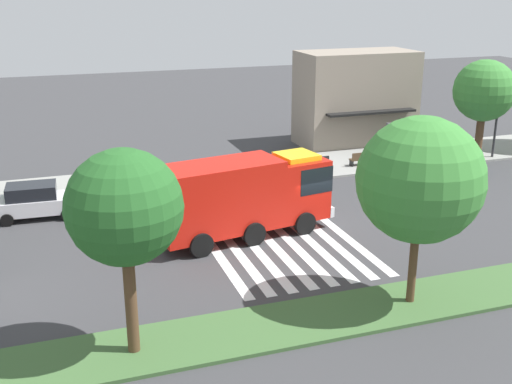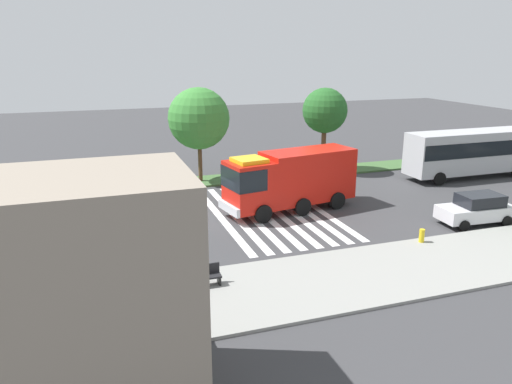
# 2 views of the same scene
# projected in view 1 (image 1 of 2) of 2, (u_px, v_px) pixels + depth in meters

# --- Properties ---
(ground_plane) EXTENTS (120.00, 120.00, 0.00)m
(ground_plane) POSITION_uv_depth(u_px,v_px,m) (313.00, 226.00, 31.36)
(ground_plane) COLOR #38383A
(sidewalk) EXTENTS (60.00, 5.61, 0.14)m
(sidewalk) POSITION_uv_depth(u_px,v_px,m) (250.00, 172.00, 40.13)
(sidewalk) COLOR gray
(sidewalk) RESTS_ON ground_plane
(median_strip) EXTENTS (60.00, 3.00, 0.14)m
(median_strip) POSITION_uv_depth(u_px,v_px,m) (404.00, 303.00, 23.72)
(median_strip) COLOR #3D6033
(median_strip) RESTS_ON ground_plane
(crosswalk) EXTENTS (6.75, 12.59, 0.01)m
(crosswalk) POSITION_uv_depth(u_px,v_px,m) (271.00, 232.00, 30.67)
(crosswalk) COLOR silver
(crosswalk) RESTS_ON ground_plane
(fire_truck) EXTENTS (8.94, 3.96, 3.74)m
(fire_truck) POSITION_uv_depth(u_px,v_px,m) (247.00, 193.00, 29.64)
(fire_truck) COLOR red
(fire_truck) RESTS_ON ground_plane
(parked_car_west) EXTENTS (4.45, 2.26, 1.78)m
(parked_car_west) POSITION_uv_depth(u_px,v_px,m) (36.00, 201.00, 32.29)
(parked_car_west) COLOR silver
(parked_car_west) RESTS_ON ground_plane
(parked_car_mid) EXTENTS (4.31, 2.15, 1.69)m
(parked_car_mid) POSITION_uv_depth(u_px,v_px,m) (443.00, 160.00, 39.84)
(parked_car_mid) COLOR navy
(parked_car_mid) RESTS_ON ground_plane
(bus_stop_shelter) EXTENTS (3.50, 1.40, 2.46)m
(bus_stop_shelter) POSITION_uv_depth(u_px,v_px,m) (417.00, 135.00, 41.99)
(bus_stop_shelter) COLOR #4C4C51
(bus_stop_shelter) RESTS_ON sidewalk
(bench_near_shelter) EXTENTS (1.60, 0.50, 0.90)m
(bench_near_shelter) POSITION_uv_depth(u_px,v_px,m) (362.00, 159.00, 41.15)
(bench_near_shelter) COLOR #4C3823
(bench_near_shelter) RESTS_ON sidewalk
(bench_west_of_shelter) EXTENTS (1.60, 0.50, 0.90)m
(bench_west_of_shelter) POSITION_uv_depth(u_px,v_px,m) (316.00, 163.00, 40.14)
(bench_west_of_shelter) COLOR black
(bench_west_of_shelter) RESTS_ON sidewalk
(street_lamp) EXTENTS (0.36, 0.36, 5.78)m
(street_lamp) POSITION_uv_depth(u_px,v_px,m) (498.00, 107.00, 42.23)
(street_lamp) COLOR #2D2D30
(street_lamp) RESTS_ON sidewalk
(storefront_building) EXTENTS (8.45, 5.02, 6.81)m
(storefront_building) POSITION_uv_depth(u_px,v_px,m) (356.00, 98.00, 46.52)
(storefront_building) COLOR gray
(storefront_building) RESTS_ON ground_plane
(sidewalk_tree_center) EXTENTS (4.10, 4.10, 6.59)m
(sidewalk_tree_center) POSITION_uv_depth(u_px,v_px,m) (484.00, 91.00, 41.96)
(sidewalk_tree_center) COLOR #513823
(sidewalk_tree_center) RESTS_ON sidewalk
(median_tree_far_west) EXTENTS (3.62, 3.62, 6.76)m
(median_tree_far_west) POSITION_uv_depth(u_px,v_px,m) (124.00, 208.00, 19.02)
(median_tree_far_west) COLOR #513823
(median_tree_far_west) RESTS_ON median_strip
(median_tree_west) EXTENTS (4.56, 4.56, 7.04)m
(median_tree_west) POSITION_uv_depth(u_px,v_px,m) (420.00, 180.00, 22.27)
(median_tree_west) COLOR #513823
(median_tree_west) RESTS_ON median_strip
(fire_hydrant) EXTENTS (0.28, 0.28, 0.70)m
(fire_hydrant) POSITION_uv_depth(u_px,v_px,m) (130.00, 189.00, 35.49)
(fire_hydrant) COLOR gold
(fire_hydrant) RESTS_ON sidewalk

